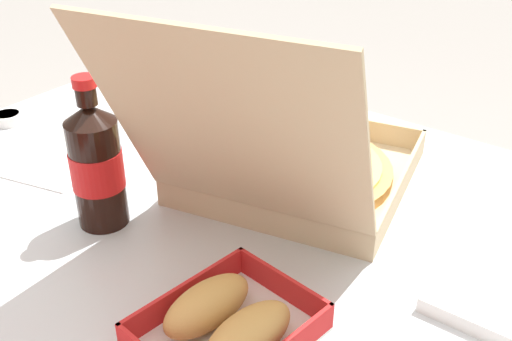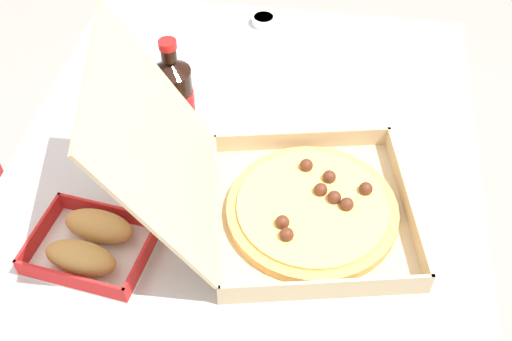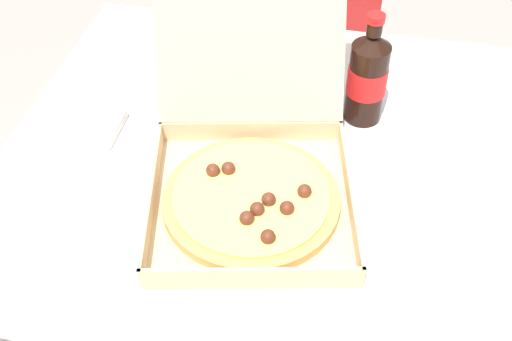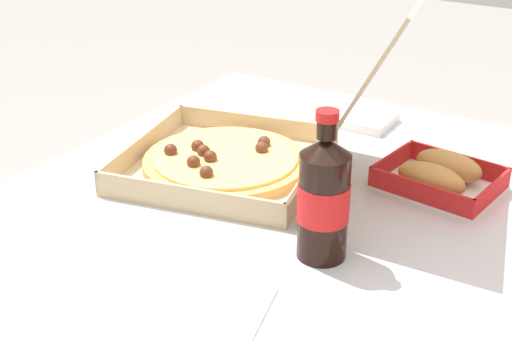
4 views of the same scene
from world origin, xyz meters
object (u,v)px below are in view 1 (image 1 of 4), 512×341
at_px(dipping_sauce_cup, 8,118).
at_px(bread_side_box, 227,323).
at_px(paper_menu, 41,159).
at_px(pizza_box_open, 291,164).
at_px(napkin_pile, 478,298).
at_px(cola_bottle, 97,165).

bearing_deg(dipping_sauce_cup, bread_side_box, 165.14).
bearing_deg(paper_menu, pizza_box_open, -169.81).
bearing_deg(dipping_sauce_cup, napkin_pile, -177.36).
bearing_deg(pizza_box_open, cola_bottle, 53.95).
bearing_deg(napkin_pile, dipping_sauce_cup, 2.64).
distance_m(pizza_box_open, napkin_pile, 0.34).
bearing_deg(cola_bottle, bread_side_box, 165.61).
height_order(paper_menu, dipping_sauce_cup, dipping_sauce_cup).
xyz_separation_m(cola_bottle, paper_menu, (0.23, -0.06, -0.09)).
xyz_separation_m(pizza_box_open, dipping_sauce_cup, (0.57, 0.12, -0.04)).
bearing_deg(bread_side_box, pizza_box_open, -68.15).
relative_size(bread_side_box, dipping_sauce_cup, 3.71).
bearing_deg(cola_bottle, napkin_pile, -163.11).
bearing_deg(dipping_sauce_cup, pizza_box_open, -167.84).
distance_m(pizza_box_open, paper_menu, 0.44).
xyz_separation_m(pizza_box_open, napkin_pile, (-0.33, 0.08, -0.04)).
relative_size(pizza_box_open, cola_bottle, 2.46).
bearing_deg(paper_menu, bread_side_box, 152.14).
bearing_deg(dipping_sauce_cup, paper_menu, 163.15).
bearing_deg(napkin_pile, cola_bottle, 16.89).
height_order(bread_side_box, napkin_pile, bread_side_box).
xyz_separation_m(bread_side_box, cola_bottle, (0.29, -0.08, 0.07)).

